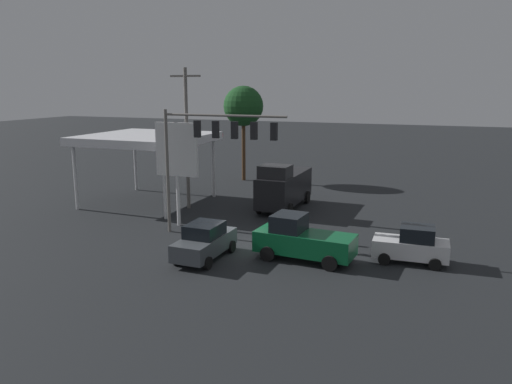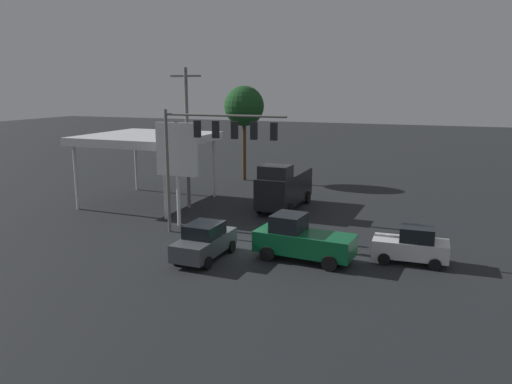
# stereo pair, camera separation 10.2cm
# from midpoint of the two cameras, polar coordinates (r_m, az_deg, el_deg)

# --- Properties ---
(ground_plane) EXTENTS (200.00, 200.00, 0.00)m
(ground_plane) POSITION_cam_midpoint_polar(r_m,az_deg,el_deg) (28.84, -1.35, -6.23)
(ground_plane) COLOR black
(traffic_signal_assembly) EXTENTS (7.80, 0.43, 7.66)m
(traffic_signal_assembly) POSITION_cam_midpoint_polar(r_m,az_deg,el_deg) (29.54, -4.73, 5.92)
(traffic_signal_assembly) COLOR slate
(traffic_signal_assembly) RESTS_ON ground
(utility_pole) EXTENTS (2.40, 0.26, 10.34)m
(utility_pole) POSITION_cam_midpoint_polar(r_m,az_deg,el_deg) (37.15, -7.79, 6.38)
(utility_pole) COLOR slate
(utility_pole) RESTS_ON ground
(gas_station_canopy) EXTENTS (8.81, 8.90, 5.39)m
(gas_station_canopy) POSITION_cam_midpoint_polar(r_m,az_deg,el_deg) (39.58, -12.24, 5.93)
(gas_station_canopy) COLOR silver
(gas_station_canopy) RESTS_ON ground
(price_sign) EXTENTS (2.94, 0.27, 6.77)m
(price_sign) POSITION_cam_midpoint_polar(r_m,az_deg,el_deg) (32.54, -8.93, 4.44)
(price_sign) COLOR silver
(price_sign) RESTS_ON ground
(delivery_truck) EXTENTS (2.63, 6.83, 3.58)m
(delivery_truck) POSITION_cam_midpoint_polar(r_m,az_deg,el_deg) (37.20, 3.30, 0.62)
(delivery_truck) COLOR black
(delivery_truck) RESTS_ON ground
(hatchback_crossing) EXTENTS (3.86, 2.08, 1.97)m
(hatchback_crossing) POSITION_cam_midpoint_polar(r_m,az_deg,el_deg) (27.26, 17.50, -5.80)
(hatchback_crossing) COLOR silver
(hatchback_crossing) RESTS_ON ground
(sedan_waiting) EXTENTS (2.12, 4.43, 1.93)m
(sedan_waiting) POSITION_cam_midpoint_polar(r_m,az_deg,el_deg) (26.78, -5.80, -5.60)
(sedan_waiting) COLOR #474C51
(sedan_waiting) RESTS_ON ground
(pickup_parked) EXTENTS (5.34, 2.57, 2.40)m
(pickup_parked) POSITION_cam_midpoint_polar(r_m,az_deg,el_deg) (26.49, 5.35, -5.42)
(pickup_parked) COLOR #0C592D
(pickup_parked) RESTS_ON ground
(street_tree) EXTENTS (3.82, 3.82, 9.09)m
(street_tree) POSITION_cam_midpoint_polar(r_m,az_deg,el_deg) (48.21, -1.31, 9.73)
(street_tree) COLOR #4C331E
(street_tree) RESTS_ON ground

